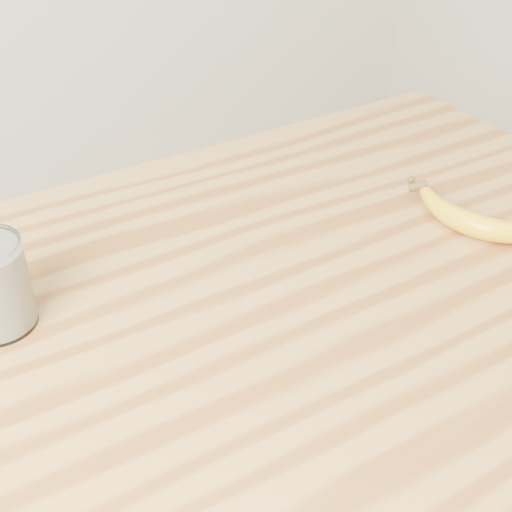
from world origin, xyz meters
TOP-DOWN VIEW (x-y plane):
  - table at (0.00, 0.00)m, footprint 1.20×0.80m
  - banana at (0.32, -0.02)m, footprint 0.20×0.28m

SIDE VIEW (x-z plane):
  - table at x=0.00m, z-range 0.32..1.22m
  - banana at x=0.32m, z-range 0.90..0.93m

